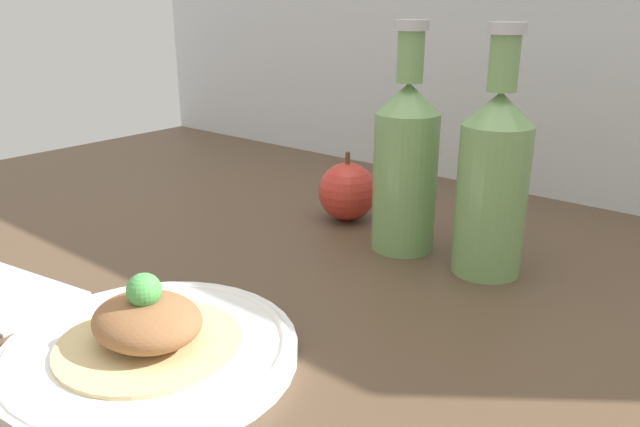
# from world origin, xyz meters

# --- Properties ---
(ground_plane) EXTENTS (1.80, 1.10, 0.04)m
(ground_plane) POSITION_xyz_m (0.00, 0.00, -0.02)
(ground_plane) COLOR brown
(plate) EXTENTS (0.26, 0.26, 0.02)m
(plate) POSITION_xyz_m (-0.07, -0.17, 0.01)
(plate) COLOR white
(plate) RESTS_ON ground_plane
(plated_food) EXTENTS (0.16, 0.16, 0.07)m
(plated_food) POSITION_xyz_m (-0.07, -0.17, 0.04)
(plated_food) COLOR #D6BC7F
(plated_food) RESTS_ON plate
(cider_bottle_left) EXTENTS (0.08, 0.08, 0.28)m
(cider_bottle_left) POSITION_xyz_m (-0.05, 0.20, 0.11)
(cider_bottle_left) COLOR #729E5B
(cider_bottle_left) RESTS_ON ground_plane
(cider_bottle_right) EXTENTS (0.08, 0.08, 0.28)m
(cider_bottle_right) POSITION_xyz_m (0.07, 0.20, 0.11)
(cider_bottle_right) COLOR #729E5B
(cider_bottle_right) RESTS_ON ground_plane
(apple) EXTENTS (0.08, 0.08, 0.10)m
(apple) POSITION_xyz_m (-0.17, 0.24, 0.04)
(apple) COLOR red
(apple) RESTS_ON ground_plane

